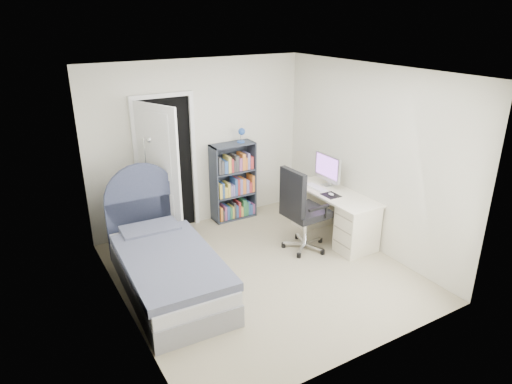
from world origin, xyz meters
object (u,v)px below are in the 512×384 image
nightstand (140,218)px  bed (166,265)px  floor_lamp (151,200)px  bookcase (234,184)px  desk (333,212)px  office_chair (301,207)px

nightstand → bed: bearing=-94.4°
floor_lamp → bookcase: bearing=5.5°
desk → office_chair: bearing=-172.3°
nightstand → floor_lamp: size_ratio=0.34×
bed → bookcase: bookcase is taller
nightstand → floor_lamp: floor_lamp is taller
bed → floor_lamp: bearing=78.3°
bed → office_chair: (1.91, -0.06, 0.36)m
nightstand → office_chair: office_chair is taller
bookcase → bed: bearing=-140.3°
nightstand → desk: 2.79m
bookcase → desk: bookcase is taller
bed → bookcase: bearing=39.7°
bookcase → desk: 1.63m
floor_lamp → desk: floor_lamp is taller
nightstand → floor_lamp: 0.34m
bed → bookcase: 2.15m
bed → nightstand: (0.10, 1.34, 0.06)m
bookcase → desk: bearing=-55.1°
bookcase → floor_lamp: bearing=-174.5°
floor_lamp → bookcase: 1.40m
bookcase → office_chair: bookcase is taller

